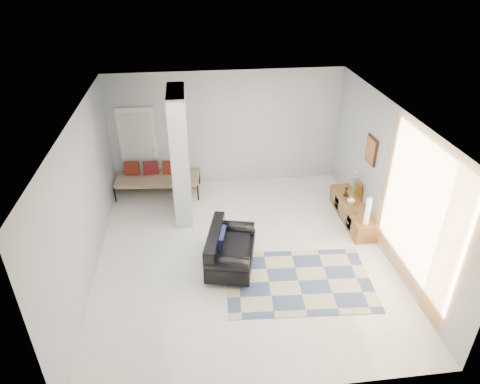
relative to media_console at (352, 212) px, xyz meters
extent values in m
plane|color=white|center=(-2.52, -0.90, -0.20)|extent=(6.00, 6.00, 0.00)
plane|color=white|center=(-2.52, -0.90, 2.60)|extent=(6.00, 6.00, 0.00)
plane|color=#BABCBF|center=(-2.52, 2.10, 1.20)|extent=(6.00, 0.00, 6.00)
plane|color=#BABCBF|center=(-2.52, -3.90, 1.20)|extent=(6.00, 0.00, 6.00)
plane|color=#BABCBF|center=(-5.27, -0.90, 1.20)|extent=(0.00, 6.00, 6.00)
plane|color=#BABCBF|center=(0.23, -0.90, 1.20)|extent=(0.00, 6.00, 6.00)
cube|color=silver|center=(-3.62, 0.70, 1.20)|extent=(0.35, 1.20, 2.80)
cube|color=white|center=(-4.62, 2.06, 0.82)|extent=(0.85, 0.06, 2.04)
plane|color=orange|center=(0.15, -2.05, 1.25)|extent=(0.00, 2.55, 2.55)
cube|color=#36190E|center=(0.20, 0.00, 1.45)|extent=(0.04, 0.45, 0.55)
cube|color=brown|center=(0.00, 0.00, 0.00)|extent=(0.45, 1.79, 0.40)
cube|color=#36190E|center=(-0.22, -0.40, 0.00)|extent=(0.02, 0.24, 0.28)
cube|color=#36190E|center=(-0.22, 0.40, 0.00)|extent=(0.02, 0.24, 0.28)
cube|color=gold|center=(0.18, 0.25, 0.40)|extent=(0.09, 0.32, 0.40)
cube|color=silver|center=(-0.10, -0.40, 0.26)|extent=(0.04, 0.10, 0.12)
cylinder|color=silver|center=(-3.18, -1.69, -0.15)|extent=(0.05, 0.05, 0.10)
cylinder|color=silver|center=(-2.93, -0.63, -0.15)|extent=(0.05, 0.05, 0.10)
cylinder|color=silver|center=(-2.60, -1.82, -0.15)|extent=(0.05, 0.05, 0.10)
cylinder|color=silver|center=(-2.35, -0.77, -0.15)|extent=(0.05, 0.05, 0.10)
cube|color=black|center=(-2.77, -1.23, 0.05)|extent=(1.07, 1.47, 0.30)
cube|color=black|center=(-3.06, -1.16, 0.38)|extent=(0.49, 1.34, 0.36)
cylinder|color=black|center=(-2.89, -1.76, 0.28)|extent=(0.80, 0.44, 0.28)
cylinder|color=black|center=(-2.64, -0.70, 0.28)|extent=(0.80, 0.44, 0.28)
cube|color=black|center=(-2.94, -1.19, 0.40)|extent=(0.25, 0.51, 0.31)
cylinder|color=black|center=(-5.20, 1.37, 0.00)|extent=(0.04, 0.04, 0.40)
cylinder|color=black|center=(-3.29, 1.23, 0.00)|extent=(0.04, 0.04, 0.40)
cylinder|color=black|center=(-5.14, 2.17, 0.00)|extent=(0.04, 0.04, 0.40)
cylinder|color=black|center=(-3.23, 2.02, 0.00)|extent=(0.04, 0.04, 0.40)
cube|color=beige|center=(-4.22, 1.70, 0.18)|extent=(2.00, 0.96, 0.12)
cube|color=maroon|center=(-4.82, 1.89, 0.40)|extent=(0.35, 0.19, 0.33)
cube|color=maroon|center=(-4.37, 1.86, 0.40)|extent=(0.35, 0.19, 0.33)
cube|color=maroon|center=(-3.92, 1.83, 0.40)|extent=(0.35, 0.19, 0.33)
cube|color=beige|center=(-1.62, -1.80, -0.20)|extent=(2.67, 1.87, 0.01)
cylinder|color=white|center=(-0.02, -0.74, 0.48)|extent=(0.10, 0.10, 0.57)
imported|color=white|center=(-0.05, 0.04, 0.28)|extent=(0.17, 0.17, 0.18)
camera|label=1|loc=(-3.36, -7.45, 4.99)|focal=32.00mm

